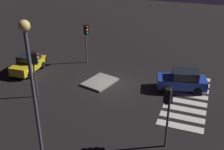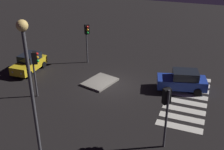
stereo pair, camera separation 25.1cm
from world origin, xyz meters
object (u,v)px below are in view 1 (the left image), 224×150
at_px(car_yellow, 29,63).
at_px(traffic_light_west, 35,64).
at_px(traffic_island, 100,82).
at_px(street_lamp, 31,74).
at_px(traffic_light_south, 168,103).
at_px(car_blue, 182,80).
at_px(traffic_light_north, 86,34).

distance_m(car_yellow, traffic_light_west, 5.69).
bearing_deg(traffic_island, street_lamp, -175.80).
bearing_deg(car_yellow, street_lamp, 36.48).
xyz_separation_m(traffic_island, traffic_light_south, (-6.32, -7.00, 2.93)).
xyz_separation_m(traffic_island, car_blue, (1.33, -7.03, 0.79)).
xyz_separation_m(traffic_island, traffic_light_west, (-3.96, 3.71, 2.84)).
bearing_deg(traffic_light_south, street_lamp, 78.85).
bearing_deg(car_blue, traffic_island, -3.05).
bearing_deg(traffic_island, traffic_light_south, -132.07).
distance_m(car_yellow, car_blue, 14.51).
bearing_deg(traffic_light_north, car_blue, 28.57).
height_order(car_blue, traffic_light_west, traffic_light_west).
bearing_deg(street_lamp, car_yellow, 39.13).
bearing_deg(traffic_island, car_blue, -79.26).
relative_size(traffic_island, street_lamp, 0.41).
bearing_deg(street_lamp, traffic_light_south, -58.36).
xyz_separation_m(traffic_light_west, street_lamp, (-6.22, -4.46, 2.65)).
height_order(traffic_light_west, traffic_light_north, traffic_light_north).
height_order(car_yellow, car_blue, car_blue).
distance_m(car_blue, traffic_light_north, 10.56).
height_order(traffic_island, street_lamp, street_lamp).
bearing_deg(car_yellow, traffic_island, 88.59).
xyz_separation_m(traffic_island, traffic_light_north, (3.76, 3.00, 3.02)).
bearing_deg(traffic_light_south, traffic_light_north, 2.01).
bearing_deg(car_blue, traffic_light_north, -27.38).
xyz_separation_m(traffic_light_south, street_lamp, (-3.86, 6.26, 2.56)).
relative_size(traffic_island, traffic_light_west, 0.88).
xyz_separation_m(car_yellow, traffic_light_north, (3.92, -4.40, 2.26)).
bearing_deg(traffic_light_south, traffic_island, 5.15).
distance_m(traffic_island, street_lamp, 11.58).
height_order(car_yellow, traffic_light_north, traffic_light_north).
bearing_deg(traffic_light_south, car_blue, -42.97).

